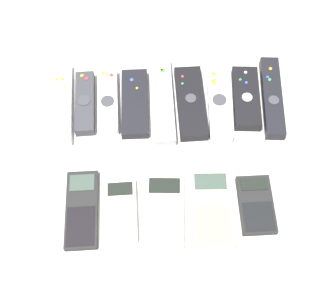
{
  "coord_description": "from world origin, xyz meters",
  "views": [
    {
      "loc": [
        -0.01,
        -0.44,
        0.86
      ],
      "look_at": [
        0.0,
        0.03,
        0.01
      ],
      "focal_mm": 50.0,
      "sensor_mm": 36.0,
      "label": 1
    }
  ],
  "objects_px": {
    "calculator_3": "(212,208)",
    "remote_6": "(219,101)",
    "remote_4": "(162,100)",
    "calculator_2": "(164,210)",
    "calculator_1": "(121,211)",
    "remote_0": "(62,104)",
    "remote_1": "(85,103)",
    "remote_7": "(246,98)",
    "calculator_0": "(82,209)",
    "remote_8": "(272,97)",
    "remote_2": "(108,101)",
    "remote_5": "(191,103)",
    "calculator_4": "(256,205)",
    "remote_3": "(135,103)"
  },
  "relations": [
    {
      "from": "remote_1",
      "to": "remote_2",
      "type": "height_order",
      "value": "same"
    },
    {
      "from": "remote_7",
      "to": "remote_5",
      "type": "bearing_deg",
      "value": -173.4
    },
    {
      "from": "remote_1",
      "to": "calculator_1",
      "type": "height_order",
      "value": "remote_1"
    },
    {
      "from": "remote_4",
      "to": "calculator_2",
      "type": "xyz_separation_m",
      "value": [
        -0.0,
        -0.25,
        -0.01
      ]
    },
    {
      "from": "remote_0",
      "to": "calculator_3",
      "type": "xyz_separation_m",
      "value": [
        0.31,
        -0.25,
        -0.0
      ]
    },
    {
      "from": "remote_6",
      "to": "calculator_1",
      "type": "bearing_deg",
      "value": -128.91
    },
    {
      "from": "remote_1",
      "to": "remote_5",
      "type": "relative_size",
      "value": 0.85
    },
    {
      "from": "calculator_1",
      "to": "calculator_4",
      "type": "height_order",
      "value": "calculator_4"
    },
    {
      "from": "remote_1",
      "to": "remote_4",
      "type": "relative_size",
      "value": 0.72
    },
    {
      "from": "calculator_0",
      "to": "remote_5",
      "type": "bearing_deg",
      "value": 45.36
    },
    {
      "from": "remote_3",
      "to": "remote_7",
      "type": "relative_size",
      "value": 1.08
    },
    {
      "from": "calculator_0",
      "to": "calculator_3",
      "type": "distance_m",
      "value": 0.25
    },
    {
      "from": "remote_2",
      "to": "remote_5",
      "type": "height_order",
      "value": "same"
    },
    {
      "from": "remote_7",
      "to": "calculator_3",
      "type": "bearing_deg",
      "value": -107.61
    },
    {
      "from": "remote_1",
      "to": "calculator_3",
      "type": "distance_m",
      "value": 0.36
    },
    {
      "from": "remote_3",
      "to": "calculator_2",
      "type": "relative_size",
      "value": 1.13
    },
    {
      "from": "remote_4",
      "to": "remote_7",
      "type": "xyz_separation_m",
      "value": [
        0.18,
        0.0,
        0.0
      ]
    },
    {
      "from": "remote_0",
      "to": "remote_1",
      "type": "xyz_separation_m",
      "value": [
        0.05,
        0.0,
        0.0
      ]
    },
    {
      "from": "remote_7",
      "to": "remote_6",
      "type": "bearing_deg",
      "value": -172.35
    },
    {
      "from": "remote_2",
      "to": "remote_8",
      "type": "bearing_deg",
      "value": -2.56
    },
    {
      "from": "calculator_3",
      "to": "calculator_0",
      "type": "bearing_deg",
      "value": -179.92
    },
    {
      "from": "remote_7",
      "to": "calculator_1",
      "type": "xyz_separation_m",
      "value": [
        -0.27,
        -0.25,
        -0.0
      ]
    },
    {
      "from": "remote_2",
      "to": "calculator_4",
      "type": "bearing_deg",
      "value": -42.65
    },
    {
      "from": "remote_6",
      "to": "calculator_3",
      "type": "bearing_deg",
      "value": -96.42
    },
    {
      "from": "remote_8",
      "to": "calculator_3",
      "type": "xyz_separation_m",
      "value": [
        -0.15,
        -0.25,
        -0.01
      ]
    },
    {
      "from": "remote_5",
      "to": "remote_7",
      "type": "relative_size",
      "value": 1.17
    },
    {
      "from": "remote_5",
      "to": "remote_7",
      "type": "xyz_separation_m",
      "value": [
        0.12,
        0.01,
        0.0
      ]
    },
    {
      "from": "calculator_3",
      "to": "calculator_4",
      "type": "relative_size",
      "value": 1.32
    },
    {
      "from": "remote_4",
      "to": "calculator_4",
      "type": "height_order",
      "value": "remote_4"
    },
    {
      "from": "remote_3",
      "to": "calculator_3",
      "type": "xyz_separation_m",
      "value": [
        0.15,
        -0.25,
        -0.0
      ]
    },
    {
      "from": "remote_7",
      "to": "calculator_3",
      "type": "distance_m",
      "value": 0.27
    },
    {
      "from": "remote_0",
      "to": "remote_6",
      "type": "bearing_deg",
      "value": -4.31
    },
    {
      "from": "calculator_0",
      "to": "calculator_3",
      "type": "height_order",
      "value": "same"
    },
    {
      "from": "calculator_2",
      "to": "calculator_1",
      "type": "bearing_deg",
      "value": -177.91
    },
    {
      "from": "calculator_1",
      "to": "remote_0",
      "type": "bearing_deg",
      "value": 115.84
    },
    {
      "from": "remote_4",
      "to": "calculator_4",
      "type": "distance_m",
      "value": 0.31
    },
    {
      "from": "calculator_1",
      "to": "remote_7",
      "type": "bearing_deg",
      "value": 40.84
    },
    {
      "from": "calculator_0",
      "to": "calculator_2",
      "type": "bearing_deg",
      "value": -3.61
    },
    {
      "from": "calculator_4",
      "to": "calculator_2",
      "type": "bearing_deg",
      "value": -179.64
    },
    {
      "from": "remote_6",
      "to": "calculator_0",
      "type": "xyz_separation_m",
      "value": [
        -0.29,
        -0.24,
        -0.0
      ]
    },
    {
      "from": "remote_7",
      "to": "calculator_1",
      "type": "relative_size",
      "value": 1.23
    },
    {
      "from": "remote_1",
      "to": "calculator_4",
      "type": "distance_m",
      "value": 0.43
    },
    {
      "from": "remote_2",
      "to": "calculator_0",
      "type": "distance_m",
      "value": 0.25
    },
    {
      "from": "remote_0",
      "to": "remote_3",
      "type": "distance_m",
      "value": 0.16
    },
    {
      "from": "remote_1",
      "to": "calculator_1",
      "type": "xyz_separation_m",
      "value": [
        0.08,
        -0.25,
        -0.0
      ]
    },
    {
      "from": "remote_6",
      "to": "remote_7",
      "type": "bearing_deg",
      "value": 6.19
    },
    {
      "from": "calculator_0",
      "to": "calculator_1",
      "type": "xyz_separation_m",
      "value": [
        0.08,
        -0.0,
        -0.0
      ]
    },
    {
      "from": "remote_7",
      "to": "calculator_0",
      "type": "xyz_separation_m",
      "value": [
        -0.35,
        -0.25,
        -0.0
      ]
    },
    {
      "from": "remote_1",
      "to": "remote_4",
      "type": "xyz_separation_m",
      "value": [
        0.17,
        0.0,
        -0.0
      ]
    },
    {
      "from": "calculator_3",
      "to": "remote_6",
      "type": "bearing_deg",
      "value": 83.32
    }
  ]
}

